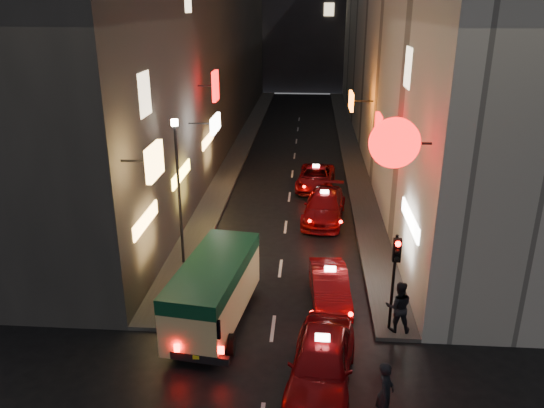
% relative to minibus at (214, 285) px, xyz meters
% --- Properties ---
extents(building_left, '(7.45, 52.00, 18.00)m').
position_rel_minibus_xyz_m(building_left, '(-5.94, 25.24, 7.50)').
color(building_left, '#3C3936').
rests_on(building_left, ground).
extents(building_right, '(8.00, 52.00, 18.00)m').
position_rel_minibus_xyz_m(building_right, '(10.06, 25.24, 7.50)').
color(building_right, beige).
rests_on(building_right, ground).
extents(building_far, '(30.00, 10.00, 22.00)m').
position_rel_minibus_xyz_m(building_far, '(2.06, 57.24, 9.50)').
color(building_far, '#313135').
rests_on(building_far, ground).
extents(sidewalk_left, '(1.50, 52.00, 0.15)m').
position_rel_minibus_xyz_m(sidewalk_left, '(-2.19, 25.24, -1.42)').
color(sidewalk_left, '#44423F').
rests_on(sidewalk_left, ground).
extents(sidewalk_right, '(1.50, 52.00, 0.15)m').
position_rel_minibus_xyz_m(sidewalk_right, '(6.31, 25.24, -1.42)').
color(sidewalk_right, '#44423F').
rests_on(sidewalk_right, ground).
extents(minibus, '(2.66, 5.74, 2.37)m').
position_rel_minibus_xyz_m(minibus, '(0.00, 0.00, 0.00)').
color(minibus, '#CEC481').
rests_on(minibus, ground).
extents(taxi_near, '(3.02, 5.94, 1.98)m').
position_rel_minibus_xyz_m(taxi_near, '(3.69, -3.05, -0.59)').
color(taxi_near, maroon).
rests_on(taxi_near, ground).
extents(taxi_second, '(2.24, 4.76, 1.64)m').
position_rel_minibus_xyz_m(taxi_second, '(4.06, 1.75, -0.76)').
color(taxi_second, maroon).
rests_on(taxi_second, ground).
extents(taxi_third, '(2.76, 5.49, 1.85)m').
position_rel_minibus_xyz_m(taxi_third, '(4.01, 9.95, -0.66)').
color(taxi_third, maroon).
rests_on(taxi_third, ground).
extents(taxi_far, '(2.39, 4.94, 1.69)m').
position_rel_minibus_xyz_m(taxi_far, '(3.59, 15.05, -0.73)').
color(taxi_far, maroon).
rests_on(taxi_far, ground).
extents(pedestrian_crossing, '(0.61, 0.77, 2.06)m').
position_rel_minibus_xyz_m(pedestrian_crossing, '(5.36, -4.34, -0.47)').
color(pedestrian_crossing, black).
rests_on(pedestrian_crossing, ground).
extents(pedestrian_sidewalk, '(0.80, 0.51, 2.08)m').
position_rel_minibus_xyz_m(pedestrian_sidewalk, '(6.30, -0.26, -0.31)').
color(pedestrian_sidewalk, black).
rests_on(pedestrian_sidewalk, sidewalk_right).
extents(traffic_light, '(0.26, 0.43, 3.50)m').
position_rel_minibus_xyz_m(traffic_light, '(6.06, -0.29, 1.19)').
color(traffic_light, black).
rests_on(traffic_light, sidewalk_right).
extents(lamp_post, '(0.28, 0.28, 6.22)m').
position_rel_minibus_xyz_m(lamp_post, '(-2.14, 4.24, 2.23)').
color(lamp_post, black).
rests_on(lamp_post, sidewalk_left).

